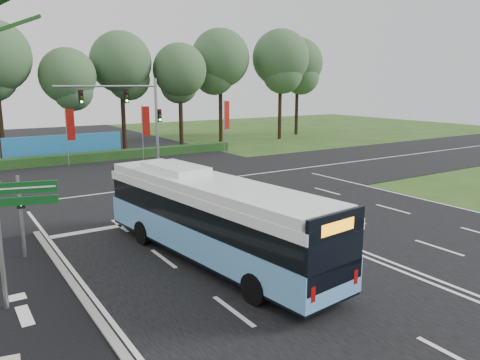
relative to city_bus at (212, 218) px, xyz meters
name	(u,v)px	position (x,y,z in m)	size (l,w,h in m)	color
ground	(297,231)	(5.09, 1.12, -1.70)	(120.00, 120.00, 0.00)	#284717
road_main	(297,230)	(5.09, 1.12, -1.68)	(20.00, 120.00, 0.04)	black
road_cross	(181,184)	(5.09, 13.12, -1.67)	(120.00, 14.00, 0.05)	black
bike_path	(2,339)	(-7.41, -1.88, -1.67)	(5.00, 18.00, 0.06)	black
kerb_strip	(94,314)	(-5.01, -1.88, -1.64)	(0.25, 18.00, 0.12)	gray
city_bus	(212,218)	(0.00, 0.00, 0.00)	(3.77, 11.95, 3.37)	#60A0DF
pedestrian_signal	(21,214)	(-5.92, 4.09, 0.08)	(0.28, 0.41, 3.25)	gray
street_sign	(11,219)	(-6.73, -0.19, 1.08)	(1.68, 0.56, 4.47)	gray
banner_flag_left	(70,128)	(0.76, 24.43, 1.37)	(0.67, 0.25, 4.72)	gray
banner_flag_mid	(145,125)	(6.98, 23.94, 1.41)	(0.69, 0.20, 4.78)	gray
banner_flag_right	(226,119)	(15.28, 24.05, 1.59)	(0.73, 0.25, 5.07)	gray
traffic_light_gantry	(135,108)	(5.30, 21.62, 2.97)	(8.41, 0.28, 7.00)	gray
hedge	(119,155)	(5.09, 25.62, -1.30)	(22.00, 1.20, 0.80)	#153914
blue_hoarding	(65,147)	(1.09, 28.12, -0.60)	(10.00, 0.30, 2.20)	#1F6CAB
eucalyptus_row	(139,61)	(9.64, 31.56, 7.11)	(53.31, 9.29, 12.89)	black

